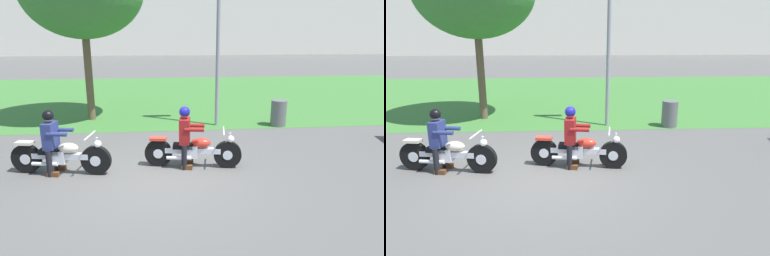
# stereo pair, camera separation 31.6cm
# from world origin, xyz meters

# --- Properties ---
(ground) EXTENTS (120.00, 120.00, 0.00)m
(ground) POSITION_xyz_m (0.00, 0.00, 0.00)
(ground) COLOR #565451
(grass_verge) EXTENTS (60.00, 12.00, 0.01)m
(grass_verge) POSITION_xyz_m (0.00, 9.50, 0.00)
(grass_verge) COLOR #3D7533
(grass_verge) RESTS_ON ground
(motorcycle_lead) EXTENTS (2.16, 0.69, 0.87)m
(motorcycle_lead) POSITION_xyz_m (0.77, 0.60, 0.38)
(motorcycle_lead) COLOR black
(motorcycle_lead) RESTS_ON ground
(rider_lead) EXTENTS (0.60, 0.52, 1.39)m
(rider_lead) POSITION_xyz_m (0.60, 0.63, 0.81)
(rider_lead) COLOR black
(rider_lead) RESTS_ON ground
(motorcycle_follow) EXTENTS (2.16, 0.68, 0.88)m
(motorcycle_follow) POSITION_xyz_m (-2.08, 0.48, 0.39)
(motorcycle_follow) COLOR black
(motorcycle_follow) RESTS_ON ground
(rider_follow) EXTENTS (0.60, 0.52, 1.40)m
(rider_follow) POSITION_xyz_m (-2.24, 0.51, 0.82)
(rider_follow) COLOR black
(rider_follow) RESTS_ON ground
(streetlight_pole) EXTENTS (0.96, 0.20, 5.47)m
(streetlight_pole) POSITION_xyz_m (1.98, 4.06, 3.44)
(streetlight_pole) COLOR gray
(streetlight_pole) RESTS_ON ground
(trash_can) EXTENTS (0.49, 0.49, 0.83)m
(trash_can) POSITION_xyz_m (3.82, 3.81, 0.42)
(trash_can) COLOR #595E5B
(trash_can) RESTS_ON ground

